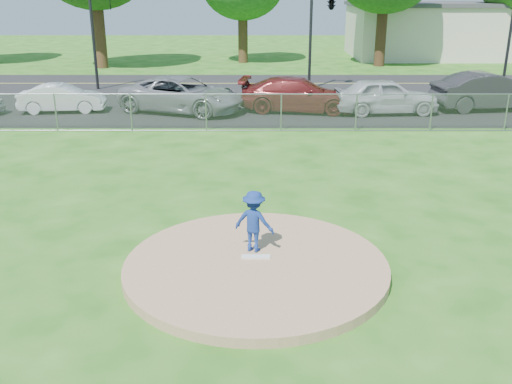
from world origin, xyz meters
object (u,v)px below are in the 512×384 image
(parked_car_gray, at_px, (182,95))
(parked_car_white, at_px, (62,98))
(commercial_building, at_px, (451,30))
(traffic_cone, at_px, (132,106))
(parked_car_darkred, at_px, (298,95))
(parked_car_charcoal, at_px, (489,91))
(traffic_signal_center, at_px, (329,4))
(parked_car_pearl, at_px, (386,96))
(pitcher, at_px, (254,221))
(traffic_signal_left, at_px, (97,28))

(parked_car_gray, bearing_deg, parked_car_white, 110.36)
(commercial_building, xyz_separation_m, traffic_cone, (-21.73, -22.48, -1.84))
(traffic_cone, bearing_deg, parked_car_darkred, 2.54)
(parked_car_darkred, xyz_separation_m, parked_car_charcoal, (9.01, 0.37, 0.09))
(parked_car_white, bearing_deg, traffic_signal_center, -69.85)
(parked_car_white, distance_m, parked_car_pearl, 14.85)
(pitcher, relative_size, traffic_cone, 2.13)
(traffic_signal_left, relative_size, pitcher, 4.20)
(parked_car_pearl, bearing_deg, parked_car_charcoal, -84.49)
(commercial_building, relative_size, parked_car_white, 4.24)
(traffic_signal_center, bearing_deg, parked_car_darkred, -108.38)
(commercial_building, height_order, parked_car_gray, commercial_building)
(commercial_building, bearing_deg, traffic_signal_center, -126.94)
(traffic_signal_left, distance_m, parked_car_gray, 8.63)
(commercial_building, distance_m, parked_car_white, 33.48)
(traffic_signal_left, distance_m, pitcher, 23.28)
(commercial_building, distance_m, pitcher, 40.75)
(traffic_signal_center, height_order, pitcher, traffic_signal_center)
(traffic_signal_left, relative_size, traffic_cone, 8.95)
(parked_car_gray, xyz_separation_m, parked_car_darkred, (5.35, 0.15, -0.02))
(parked_car_white, xyz_separation_m, parked_car_pearl, (14.85, -0.33, 0.17))
(traffic_signal_left, bearing_deg, parked_car_gray, -49.65)
(traffic_signal_center, xyz_separation_m, parked_car_gray, (-7.39, -6.29, -3.80))
(pitcher, bearing_deg, parked_car_darkred, -76.51)
(traffic_signal_left, distance_m, traffic_signal_center, 12.79)
(parked_car_white, xyz_separation_m, parked_car_darkred, (10.88, 0.14, 0.14))
(parked_car_darkred, bearing_deg, pitcher, -179.28)
(parked_car_white, height_order, parked_car_gray, parked_car_gray)
(traffic_signal_left, height_order, parked_car_white, traffic_signal_left)
(parked_car_white, bearing_deg, traffic_signal_left, -7.47)
(pitcher, xyz_separation_m, parked_car_charcoal, (10.98, 15.67, 0.01))
(parked_car_gray, xyz_separation_m, parked_car_pearl, (9.32, -0.33, 0.00))
(parked_car_darkred, relative_size, parked_car_charcoal, 1.02)
(parked_car_white, distance_m, parked_car_darkred, 10.88)
(traffic_signal_left, xyz_separation_m, traffic_signal_center, (12.73, -0.00, 1.25))
(parked_car_white, relative_size, parked_car_pearl, 0.82)
(traffic_signal_left, relative_size, parked_car_darkred, 1.05)
(traffic_signal_center, bearing_deg, parked_car_pearl, -73.72)
(traffic_cone, bearing_deg, traffic_signal_left, 115.12)
(commercial_building, height_order, traffic_cone, commercial_building)
(traffic_signal_left, xyz_separation_m, traffic_cone, (3.04, -6.48, -3.04))
(pitcher, relative_size, parked_car_white, 0.34)
(commercial_building, height_order, parked_car_pearl, commercial_building)
(pitcher, bearing_deg, traffic_signal_left, -47.03)
(parked_car_charcoal, bearing_deg, traffic_signal_left, 66.23)
(parked_car_gray, distance_m, parked_car_darkred, 5.35)
(parked_car_pearl, bearing_deg, traffic_signal_left, 61.77)
(traffic_signal_center, bearing_deg, parked_car_white, -154.08)
(traffic_cone, distance_m, parked_car_charcoal, 16.69)
(traffic_signal_left, height_order, traffic_signal_center, same)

